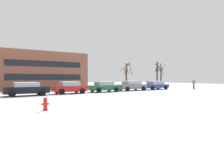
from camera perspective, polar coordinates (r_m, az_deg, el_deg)
The scene contains 11 objects.
fire_hydrant at distance 12.31m, azimuth -18.47°, elevation -5.30°, with size 0.44×0.30×0.81m.
parked_car_black at distance 22.96m, azimuth -23.19°, elevation -1.26°, with size 4.52×2.22×1.43m.
parked_car_red at distance 24.59m, azimuth -12.00°, elevation -0.96°, with size 3.94×2.23×1.45m.
parked_car_green at distance 26.82m, azimuth -2.23°, elevation -0.73°, with size 4.12×2.19×1.41m.
parked_car_gray at distance 29.80m, azimuth 5.67°, elevation -0.45°, with size 4.56×2.18×1.43m.
parked_car_blue at distance 33.13m, azimuth 12.25°, elevation -0.33°, with size 4.56×2.14×1.36m.
pedestrian_crossing at distance 36.14m, azimuth 22.28°, elevation 0.16°, with size 0.38×0.46×1.64m.
tree_far_left at distance 34.15m, azimuth 4.16°, elevation 2.63°, with size 1.64×2.32×4.59m.
tree_far_right at distance 38.20m, azimuth 12.82°, elevation 2.87°, with size 2.25×1.75×4.85m.
tree_far_mid at distance 38.44m, azimuth 13.73°, elevation 2.20°, with size 1.74×1.73×4.69m.
building_far_right at distance 37.57m, azimuth -20.57°, elevation 3.45°, with size 14.30×10.96×6.13m.
Camera 1 is at (-1.11, -13.36, 1.91)m, focal length 32.10 mm.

